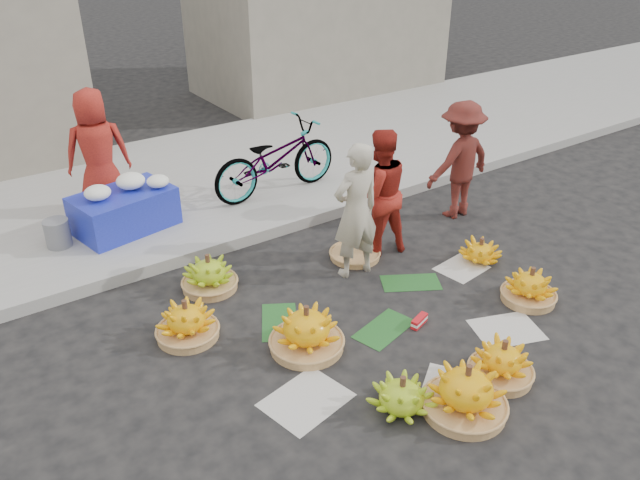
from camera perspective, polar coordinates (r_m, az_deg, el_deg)
ground at (r=6.50m, az=5.44°, el=-6.96°), size 80.00×80.00×0.00m
curb at (r=8.00m, az=-4.55°, el=1.02°), size 40.00×0.25×0.15m
sidewalk at (r=9.73m, az=-10.87°, el=5.63°), size 40.00×4.00×0.12m
newspaper_scatter at (r=6.04m, az=10.34°, el=-10.49°), size 3.20×1.80×0.00m
banana_leaves at (r=6.57m, az=3.65°, el=-6.40°), size 2.00×1.00×0.00m
banana_bunch_0 at (r=5.93m, az=-1.24°, el=-8.24°), size 0.75×0.75×0.48m
banana_bunch_1 at (r=5.38m, az=7.50°, el=-13.88°), size 0.67×0.67×0.34m
banana_bunch_2 at (r=5.42m, az=13.19°, el=-13.33°), size 0.70×0.70×0.48m
banana_bunch_3 at (r=5.85m, az=16.30°, el=-10.69°), size 0.57×0.57×0.40m
banana_bunch_4 at (r=6.98m, az=18.64°, el=-4.09°), size 0.60×0.60×0.40m
banana_bunch_5 at (r=7.61m, az=14.46°, el=-1.00°), size 0.58×0.58×0.30m
banana_bunch_6 at (r=6.22m, az=-12.10°, el=-7.32°), size 0.60×0.60×0.42m
banana_bunch_7 at (r=6.92m, az=-10.11°, el=-3.11°), size 0.60×0.60×0.42m
basket_spare at (r=7.49m, az=3.20°, el=-1.35°), size 0.61×0.61×0.07m
incense_stack at (r=6.39m, az=9.07°, el=-7.32°), size 0.24×0.14×0.09m
vendor_cream at (r=6.83m, az=3.31°, el=2.65°), size 0.59×0.40×1.57m
vendor_red at (r=7.33m, az=5.39°, el=4.34°), size 0.85×0.71×1.54m
man_striped at (r=8.42m, az=12.67°, el=7.13°), size 1.02×0.59×1.57m
flower_table at (r=8.15m, az=-17.43°, el=2.81°), size 1.30×0.95×0.68m
grey_bucket at (r=8.05m, az=-22.86°, el=0.58°), size 0.30×0.30×0.34m
flower_vendor at (r=8.55m, az=-19.67°, el=7.57°), size 0.90×0.69×1.64m
bicycle at (r=8.73m, az=-4.11°, el=7.43°), size 0.75×1.96×1.02m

